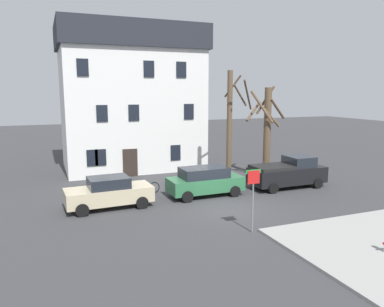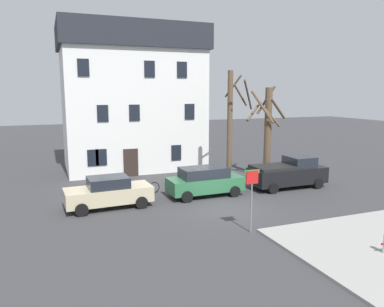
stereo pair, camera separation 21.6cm
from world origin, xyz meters
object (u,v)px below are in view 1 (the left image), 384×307
at_px(tree_bare_near, 231,125).
at_px(tree_bare_mid, 267,129).
at_px(street_sign_pole, 253,189).
at_px(bicycle_leaning, 146,188).
at_px(building_main, 132,97).
at_px(pickup_truck_black, 288,173).
at_px(car_beige_sedan, 109,192).
at_px(car_green_wagon, 205,181).

bearing_deg(tree_bare_near, tree_bare_mid, 8.71).
relative_size(street_sign_pole, bicycle_leaning, 1.67).
xyz_separation_m(building_main, tree_bare_mid, (8.25, -7.55, -2.23)).
bearing_deg(pickup_truck_black, car_beige_sedan, -179.43).
relative_size(building_main, tree_bare_near, 1.49).
bearing_deg(car_green_wagon, car_beige_sedan, -177.45).
height_order(car_green_wagon, street_sign_pole, street_sign_pole).
height_order(car_green_wagon, pickup_truck_black, pickup_truck_black).
bearing_deg(street_sign_pole, pickup_truck_black, 44.15).
height_order(tree_bare_mid, street_sign_pole, tree_bare_mid).
bearing_deg(building_main, car_green_wagon, -78.46).
relative_size(car_green_wagon, street_sign_pole, 1.58).
distance_m(car_green_wagon, pickup_truck_black, 5.99).
bearing_deg(car_green_wagon, tree_bare_near, 38.40).
height_order(building_main, street_sign_pole, building_main).
distance_m(tree_bare_near, car_green_wagon, 4.89).
bearing_deg(pickup_truck_black, tree_bare_mid, 87.04).
bearing_deg(street_sign_pole, car_beige_sedan, 131.60).
height_order(building_main, pickup_truck_black, building_main).
height_order(building_main, car_green_wagon, building_main).
height_order(tree_bare_mid, car_green_wagon, tree_bare_mid).
relative_size(tree_bare_near, street_sign_pole, 2.65).
distance_m(car_beige_sedan, car_green_wagon, 5.89).
bearing_deg(tree_bare_mid, pickup_truck_black, -92.96).
distance_m(tree_bare_near, street_sign_pole, 9.54).
distance_m(building_main, street_sign_pole, 17.25).
bearing_deg(street_sign_pole, building_main, 95.69).
bearing_deg(pickup_truck_black, street_sign_pole, -135.85).
relative_size(car_beige_sedan, pickup_truck_black, 0.93).
relative_size(tree_bare_mid, street_sign_pole, 2.32).
bearing_deg(car_green_wagon, building_main, 101.54).
relative_size(tree_bare_mid, car_green_wagon, 1.47).
bearing_deg(bicycle_leaning, tree_bare_near, 5.62).
bearing_deg(car_green_wagon, street_sign_pole, -93.99).
bearing_deg(bicycle_leaning, tree_bare_mid, 6.69).
height_order(tree_bare_near, pickup_truck_black, tree_bare_near).
xyz_separation_m(car_beige_sedan, pickup_truck_black, (11.87, 0.12, 0.13)).
height_order(car_beige_sedan, car_green_wagon, car_green_wagon).
distance_m(building_main, car_green_wagon, 11.66).
bearing_deg(tree_bare_mid, bicycle_leaning, -173.31).
relative_size(tree_bare_near, car_beige_sedan, 1.63).
bearing_deg(tree_bare_near, building_main, 121.93).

